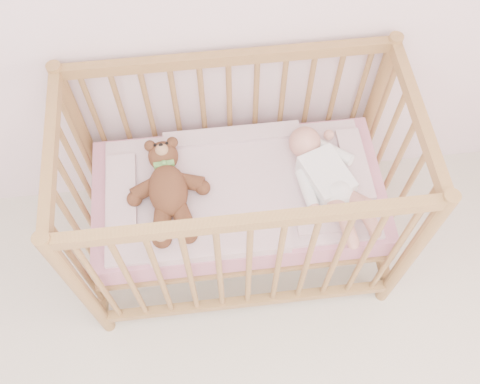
{
  "coord_description": "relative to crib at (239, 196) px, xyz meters",
  "views": [
    {
      "loc": [
        0.13,
        0.51,
        2.49
      ],
      "look_at": [
        0.25,
        1.55,
        0.62
      ],
      "focal_mm": 40.0,
      "sensor_mm": 36.0,
      "label": 1
    }
  ],
  "objects": [
    {
      "name": "crib",
      "position": [
        0.0,
        0.0,
        0.0
      ],
      "size": [
        1.36,
        0.76,
        1.0
      ],
      "primitive_type": null,
      "color": "#A98047",
      "rests_on": "floor"
    },
    {
      "name": "mattress",
      "position": [
        0.0,
        0.0,
        -0.01
      ],
      "size": [
        1.22,
        0.62,
        0.13
      ],
      "primitive_type": "cube",
      "color": "#D08291",
      "rests_on": "crib"
    },
    {
      "name": "blanket",
      "position": [
        0.0,
        0.0,
        0.06
      ],
      "size": [
        1.1,
        0.58,
        0.06
      ],
      "primitive_type": null,
      "color": "pink",
      "rests_on": "mattress"
    },
    {
      "name": "baby",
      "position": [
        0.36,
        -0.02,
        0.14
      ],
      "size": [
        0.47,
        0.66,
        0.14
      ],
      "primitive_type": null,
      "rotation": [
        0.0,
        0.0,
        0.35
      ],
      "color": "white",
      "rests_on": "blanket"
    },
    {
      "name": "teddy_bear",
      "position": [
        -0.28,
        -0.02,
        0.15
      ],
      "size": [
        0.39,
        0.52,
        0.14
      ],
      "primitive_type": null,
      "rotation": [
        0.0,
        0.0,
        0.08
      ],
      "color": "brown",
      "rests_on": "blanket"
    }
  ]
}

